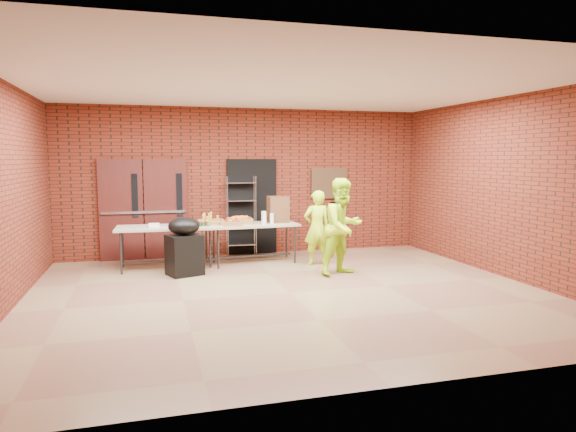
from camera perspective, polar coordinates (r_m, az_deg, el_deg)
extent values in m
cube|color=brown|center=(8.19, 0.18, -8.66)|extent=(8.00, 7.00, 0.04)
cube|color=silver|center=(7.99, 0.19, 14.40)|extent=(8.00, 7.00, 0.04)
cube|color=maroon|center=(11.35, -4.61, 3.81)|extent=(8.00, 0.04, 3.20)
cube|color=maroon|center=(4.64, 11.94, -0.02)|extent=(8.00, 0.04, 3.20)
cube|color=maroon|center=(7.87, -29.33, 1.87)|extent=(0.04, 7.00, 3.20)
cube|color=maroon|center=(9.80, 23.48, 2.90)|extent=(0.04, 7.00, 3.20)
cube|color=#3F1612|center=(11.12, -18.04, 0.62)|extent=(0.88, 0.08, 2.10)
cube|color=#3F1612|center=(11.11, -13.41, 0.76)|extent=(0.88, 0.08, 2.10)
cube|color=black|center=(11.04, -16.66, 2.19)|extent=(0.12, 0.02, 0.90)
cube|color=black|center=(11.05, -11.98, 2.32)|extent=(0.12, 0.02, 0.90)
cube|color=#A8A9AF|center=(11.05, -15.72, 0.40)|extent=(1.70, 0.04, 0.05)
cube|color=black|center=(11.35, -4.03, 1.03)|extent=(1.10, 0.06, 2.10)
cube|color=#402C19|center=(11.79, 4.58, 3.66)|extent=(0.85, 0.04, 0.70)
cube|color=tan|center=(10.10, -13.03, -1.23)|extent=(2.02, 0.91, 0.04)
cube|color=#2E2D32|center=(10.20, -12.94, -4.93)|extent=(1.77, 0.12, 0.03)
cylinder|color=#2E2D32|center=(10.49, -17.90, -3.36)|extent=(0.04, 0.04, 0.77)
cylinder|color=#2E2D32|center=(10.56, -8.25, -3.05)|extent=(0.04, 0.04, 0.77)
cylinder|color=#2E2D32|center=(9.84, -18.06, -4.00)|extent=(0.04, 0.04, 0.77)
cylinder|color=#2E2D32|center=(9.91, -7.76, -3.67)|extent=(0.04, 0.04, 0.77)
cube|color=tan|center=(10.44, -4.23, -0.99)|extent=(1.96, 0.90, 0.04)
cube|color=#2E2D32|center=(10.54, -4.21, -4.45)|extent=(1.71, 0.13, 0.03)
cylinder|color=#2E2D32|center=(10.68, -9.06, -3.03)|extent=(0.04, 0.04, 0.75)
cylinder|color=#2E2D32|center=(11.00, -0.17, -2.68)|extent=(0.04, 0.04, 0.75)
cylinder|color=#2E2D32|center=(10.05, -8.65, -3.61)|extent=(0.04, 0.04, 0.75)
cylinder|color=#2E2D32|center=(10.39, 0.77, -3.21)|extent=(0.04, 0.04, 0.75)
cube|color=#AC7145|center=(10.22, -8.57, -0.87)|extent=(0.49, 0.38, 0.08)
cube|color=#AC7145|center=(10.46, -5.42, -0.66)|extent=(0.49, 0.38, 0.08)
cube|color=#AC7145|center=(10.14, -6.41, -0.92)|extent=(0.41, 0.32, 0.06)
cylinder|color=#144C22|center=(10.10, -9.64, -0.98)|extent=(0.40, 0.40, 0.02)
cube|color=white|center=(10.07, -14.67, -0.98)|extent=(0.20, 0.13, 0.07)
cube|color=brown|center=(10.66, -1.11, 0.75)|extent=(0.41, 0.37, 0.54)
cylinder|color=white|center=(10.37, -2.67, -0.19)|extent=(0.09, 0.09, 0.26)
cylinder|color=white|center=(10.37, -1.81, -0.29)|extent=(0.07, 0.07, 0.22)
cylinder|color=white|center=(10.49, -2.75, -0.14)|extent=(0.08, 0.08, 0.25)
cube|color=black|center=(9.51, -11.42, -4.26)|extent=(0.71, 0.65, 0.74)
ellipsoid|color=black|center=(9.43, -11.49, -1.10)|extent=(0.70, 0.65, 0.32)
imported|color=#B8EE1A|center=(10.22, 3.22, -1.30)|extent=(0.56, 0.38, 1.48)
imported|color=#B8EE1A|center=(9.36, 6.13, -1.18)|extent=(1.04, 0.93, 1.76)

